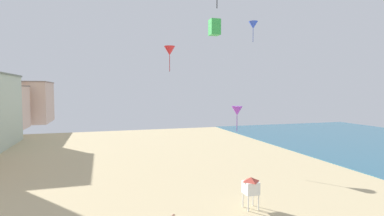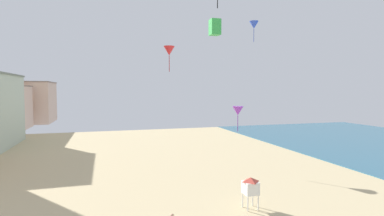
{
  "view_description": "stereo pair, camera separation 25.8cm",
  "coord_description": "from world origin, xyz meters",
  "px_view_note": "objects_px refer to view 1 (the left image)",
  "views": [
    {
      "loc": [
        -4.76,
        -11.74,
        9.45
      ],
      "look_at": [
        3.06,
        13.74,
        7.89
      ],
      "focal_mm": 27.86,
      "sensor_mm": 36.0,
      "label": 1
    },
    {
      "loc": [
        -4.51,
        -11.81,
        9.45
      ],
      "look_at": [
        3.06,
        13.74,
        7.89
      ],
      "focal_mm": 27.86,
      "sensor_mm": 36.0,
      "label": 2
    }
  ],
  "objects_px": {
    "kite_green_box": "(215,27)",
    "kite_blue_delta": "(253,25)",
    "kite_red_delta": "(170,51)",
    "lifeguard_stand": "(251,186)",
    "kite_purple_delta": "(237,111)"
  },
  "relations": [
    {
      "from": "kite_purple_delta",
      "to": "kite_green_box",
      "type": "distance_m",
      "value": 10.93
    },
    {
      "from": "kite_purple_delta",
      "to": "kite_blue_delta",
      "type": "xyz_separation_m",
      "value": [
        0.88,
        -2.11,
        9.79
      ]
    },
    {
      "from": "kite_green_box",
      "to": "kite_blue_delta",
      "type": "bearing_deg",
      "value": 23.54
    },
    {
      "from": "kite_red_delta",
      "to": "lifeguard_stand",
      "type": "bearing_deg",
      "value": -15.19
    },
    {
      "from": "kite_green_box",
      "to": "kite_blue_delta",
      "type": "xyz_separation_m",
      "value": [
        5.62,
        2.45,
        1.07
      ]
    },
    {
      "from": "lifeguard_stand",
      "to": "kite_blue_delta",
      "type": "height_order",
      "value": "kite_blue_delta"
    },
    {
      "from": "kite_green_box",
      "to": "kite_red_delta",
      "type": "xyz_separation_m",
      "value": [
        -5.8,
        -5.37,
        -3.22
      ]
    },
    {
      "from": "kite_red_delta",
      "to": "kite_blue_delta",
      "type": "bearing_deg",
      "value": 34.4
    },
    {
      "from": "kite_red_delta",
      "to": "kite_blue_delta",
      "type": "relative_size",
      "value": 0.84
    },
    {
      "from": "kite_purple_delta",
      "to": "kite_green_box",
      "type": "bearing_deg",
      "value": -136.07
    },
    {
      "from": "kite_blue_delta",
      "to": "kite_green_box",
      "type": "bearing_deg",
      "value": -156.46
    },
    {
      "from": "kite_blue_delta",
      "to": "lifeguard_stand",
      "type": "bearing_deg",
      "value": -118.71
    },
    {
      "from": "kite_purple_delta",
      "to": "kite_red_delta",
      "type": "distance_m",
      "value": 15.49
    },
    {
      "from": "kite_green_box",
      "to": "kite_blue_delta",
      "type": "distance_m",
      "value": 6.22
    },
    {
      "from": "lifeguard_stand",
      "to": "kite_red_delta",
      "type": "xyz_separation_m",
      "value": [
        -6.21,
        1.69,
        10.68
      ]
    }
  ]
}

